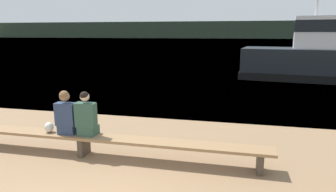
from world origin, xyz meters
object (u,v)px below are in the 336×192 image
at_px(person_left, 66,115).
at_px(shopping_bag, 49,127).
at_px(tugboat_red, 311,60).
at_px(person_right, 86,117).
at_px(bench_main, 84,138).

xyz_separation_m(person_left, shopping_bag, (-0.47, -0.01, -0.33)).
distance_m(shopping_bag, tugboat_red, 15.78).
xyz_separation_m(person_right, tugboat_red, (7.52, 13.28, 0.25)).
distance_m(person_right, tugboat_red, 15.26).
bearing_deg(tugboat_red, person_right, 158.46).
bearing_deg(shopping_bag, person_right, 0.44).
relative_size(person_left, shopping_bag, 4.20).
bearing_deg(tugboat_red, person_left, 156.86).
distance_m(person_right, shopping_bag, 1.03).
distance_m(bench_main, person_right, 0.53).
bearing_deg(tugboat_red, bench_main, 158.13).
bearing_deg(shopping_bag, tugboat_red, 57.42).
bearing_deg(tugboat_red, shopping_bag, 155.40).
relative_size(person_right, shopping_bag, 4.22).
bearing_deg(person_right, tugboat_red, 60.49).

